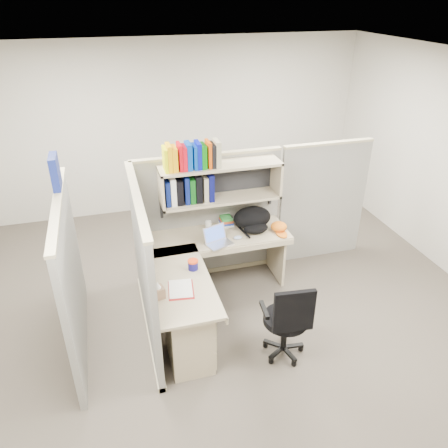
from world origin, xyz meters
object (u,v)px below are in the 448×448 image
object	(u,v)px
snack_canister	(193,265)
backpack	(254,220)
task_chair	(286,331)
desk	(199,306)
laptop	(219,237)

from	to	relation	value
snack_canister	backpack	bearing A→B (deg)	35.19
backpack	task_chair	distance (m)	1.46
desk	backpack	size ratio (longest dim) A/B	3.81
snack_canister	task_chair	distance (m)	1.15
desk	backpack	distance (m)	1.31
desk	laptop	xyz separation A→B (m)	(0.40, 0.64, 0.39)
laptop	snack_canister	xyz separation A→B (m)	(-0.39, -0.40, -0.05)
laptop	snack_canister	size ratio (longest dim) A/B	2.60
laptop	task_chair	xyz separation A→B (m)	(0.37, -1.13, -0.50)
desk	snack_canister	world-z (taller)	snack_canister
backpack	laptop	bearing A→B (deg)	-147.52
desk	backpack	xyz separation A→B (m)	(0.89, 0.86, 0.43)
laptop	task_chair	bearing A→B (deg)	-90.44
desk	snack_canister	xyz separation A→B (m)	(0.01, 0.24, 0.35)
laptop	backpack	xyz separation A→B (m)	(0.49, 0.22, 0.03)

